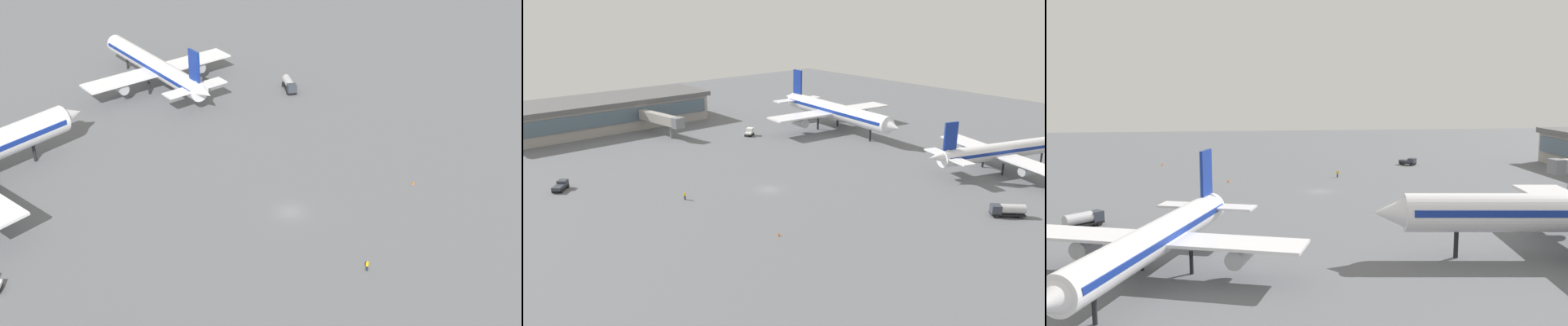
{
  "view_description": "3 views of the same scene",
  "coord_description": "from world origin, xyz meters",
  "views": [
    {
      "loc": [
        48.78,
        -80.13,
        63.09
      ],
      "look_at": [
        -6.33,
        0.74,
        6.7
      ],
      "focal_mm": 48.12,
      "sensor_mm": 36.0,
      "label": 1
    },
    {
      "loc": [
        64.3,
        81.86,
        39.62
      ],
      "look_at": [
        -4.99,
        -0.81,
        4.82
      ],
      "focal_mm": 35.15,
      "sensor_mm": 36.0,
      "label": 2
    },
    {
      "loc": [
        -119.17,
        15.07,
        23.29
      ],
      "look_at": [
        -1.91,
        2.69,
        6.28
      ],
      "focal_mm": 40.53,
      "sensor_mm": 36.0,
      "label": 3
    }
  ],
  "objects": [
    {
      "name": "airplane_at_gate",
      "position": [
        -48.92,
        -28.62,
        6.04
      ],
      "size": [
        44.03,
        54.63,
        16.62
      ],
      "rotation": [
        0.0,
        0.0,
        1.47
      ],
      "color": "white",
      "rests_on": "ground"
    },
    {
      "name": "pushback_tractor",
      "position": [
        34.82,
        -28.82,
        0.97
      ],
      "size": [
        4.37,
        4.53,
        1.9
      ],
      "rotation": [
        0.0,
        0.0,
        3.97
      ],
      "color": "black",
      "rests_on": "ground"
    },
    {
      "name": "fuel_truck",
      "position": [
        -25.89,
        40.61,
        1.39
      ],
      "size": [
        5.84,
        5.75,
        2.5
      ],
      "rotation": [
        0.0,
        0.0,
        5.51
      ],
      "color": "black",
      "rests_on": "ground"
    },
    {
      "name": "airplane_taxiing",
      "position": [
        -51.36,
        25.56,
        4.83
      ],
      "size": [
        42.56,
        34.91,
        13.29
      ],
      "rotation": [
        0.0,
        0.0,
        2.83
      ],
      "color": "white",
      "rests_on": "ground"
    },
    {
      "name": "ground",
      "position": [
        0.0,
        0.0,
        0.0
      ],
      "size": [
        288.0,
        288.0,
        0.0
      ],
      "primitive_type": "plane",
      "color": "slate"
    },
    {
      "name": "ground_crew_worker",
      "position": [
        16.97,
        -6.55,
        0.85
      ],
      "size": [
        0.47,
        0.56,
        1.67
      ],
      "rotation": [
        0.0,
        0.0,
        6.01
      ],
      "color": "#1E2338",
      "rests_on": "ground"
    },
    {
      "name": "baggage_tug",
      "position": [
        -24.05,
        -39.84,
        1.16
      ],
      "size": [
        3.75,
        3.58,
        2.3
      ],
      "rotation": [
        0.0,
        0.0,
        3.78
      ],
      "color": "black",
      "rests_on": "ground"
    },
    {
      "name": "safety_cone_mid_apron",
      "position": [
        12.89,
        19.08,
        0.3
      ],
      "size": [
        0.44,
        0.44,
        0.6
      ],
      "primitive_type": "cone",
      "color": "#EA590C",
      "rests_on": "ground"
    },
    {
      "name": "terminal_building",
      "position": [
        5.86,
        -77.94,
        4.87
      ],
      "size": [
        66.99,
        22.15,
        9.56
      ],
      "color": "#9E9993",
      "rests_on": "ground"
    },
    {
      "name": "jet_bridge",
      "position": [
        -3.83,
        -56.79,
        5.13
      ],
      "size": [
        5.71,
        19.55,
        6.74
      ],
      "rotation": [
        0.0,
        0.0,
        1.72
      ],
      "color": "#9E9993",
      "rests_on": "ground"
    }
  ]
}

